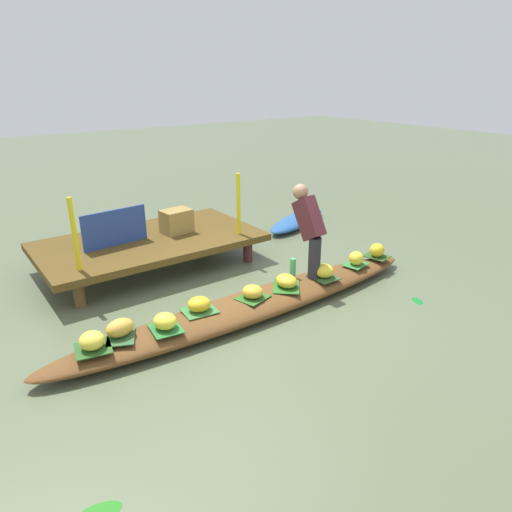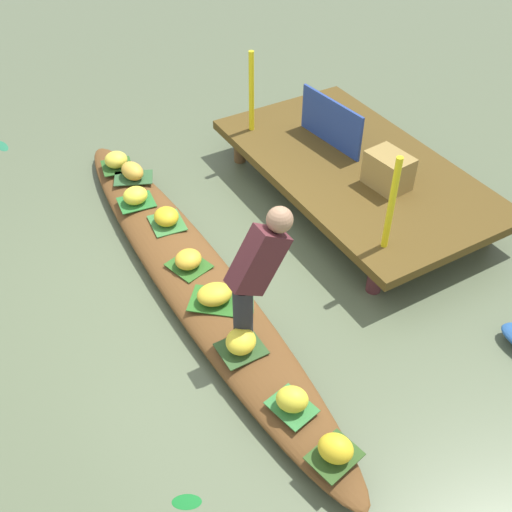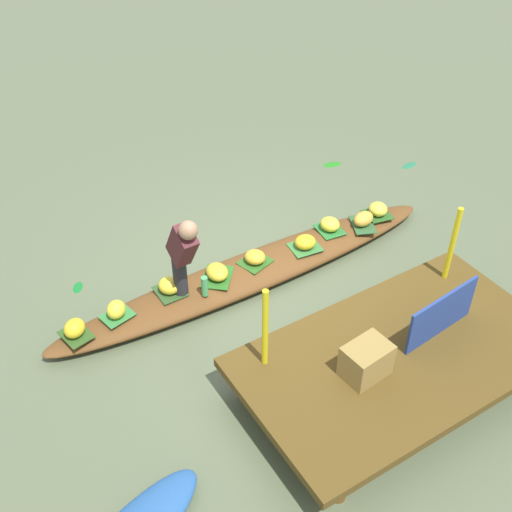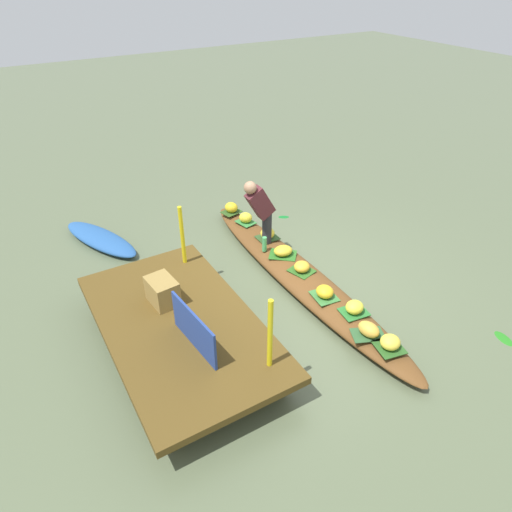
{
  "view_description": "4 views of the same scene",
  "coord_description": "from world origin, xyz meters",
  "px_view_note": "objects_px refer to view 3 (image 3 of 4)",
  "views": [
    {
      "loc": [
        -2.94,
        -4.08,
        2.73
      ],
      "look_at": [
        0.44,
        0.58,
        0.46
      ],
      "focal_mm": 32.68,
      "sensor_mm": 36.0,
      "label": 1
    },
    {
      "loc": [
        3.84,
        -1.57,
        4.02
      ],
      "look_at": [
        0.27,
        0.51,
        0.35
      ],
      "focal_mm": 42.79,
      "sensor_mm": 36.0,
      "label": 2
    },
    {
      "loc": [
        3.08,
        5.03,
        5.14
      ],
      "look_at": [
        0.05,
        0.16,
        0.49
      ],
      "focal_mm": 44.81,
      "sensor_mm": 36.0,
      "label": 3
    },
    {
      "loc": [
        -4.66,
        3.54,
        4.34
      ],
      "look_at": [
        0.43,
        0.52,
        0.41
      ],
      "focal_mm": 32.27,
      "sensor_mm": 36.0,
      "label": 4
    }
  ],
  "objects_px": {
    "vendor_person": "(182,252)",
    "banana_bunch_7": "(116,309)",
    "banana_bunch_2": "(217,272)",
    "banana_bunch_0": "(255,257)",
    "market_banner": "(442,315)",
    "banana_bunch_4": "(169,285)",
    "banana_bunch_6": "(305,242)",
    "vendor_boat": "(253,271)",
    "banana_bunch_3": "(363,219)",
    "produce_crate": "(366,361)",
    "water_bottle": "(205,286)",
    "banana_bunch_5": "(74,328)",
    "banana_bunch_8": "(378,209)",
    "banana_bunch_1": "(330,224)"
  },
  "relations": [
    {
      "from": "banana_bunch_4",
      "to": "banana_bunch_7",
      "type": "height_order",
      "value": "banana_bunch_7"
    },
    {
      "from": "banana_bunch_0",
      "to": "market_banner",
      "type": "height_order",
      "value": "market_banner"
    },
    {
      "from": "banana_bunch_0",
      "to": "banana_bunch_3",
      "type": "distance_m",
      "value": 1.6
    },
    {
      "from": "banana_bunch_0",
      "to": "banana_bunch_1",
      "type": "relative_size",
      "value": 0.99
    },
    {
      "from": "water_bottle",
      "to": "banana_bunch_3",
      "type": "bearing_deg",
      "value": -177.52
    },
    {
      "from": "banana_bunch_4",
      "to": "banana_bunch_7",
      "type": "bearing_deg",
      "value": 4.52
    },
    {
      "from": "vendor_boat",
      "to": "banana_bunch_0",
      "type": "xyz_separation_m",
      "value": [
        -0.05,
        -0.02,
        0.19
      ]
    },
    {
      "from": "vendor_person",
      "to": "banana_bunch_7",
      "type": "bearing_deg",
      "value": -11.4
    },
    {
      "from": "produce_crate",
      "to": "banana_bunch_5",
      "type": "bearing_deg",
      "value": -45.35
    },
    {
      "from": "vendor_boat",
      "to": "banana_bunch_7",
      "type": "height_order",
      "value": "banana_bunch_7"
    },
    {
      "from": "banana_bunch_0",
      "to": "banana_bunch_2",
      "type": "xyz_separation_m",
      "value": [
        0.52,
        0.0,
        0.0
      ]
    },
    {
      "from": "vendor_boat",
      "to": "banana_bunch_3",
      "type": "relative_size",
      "value": 17.52
    },
    {
      "from": "water_bottle",
      "to": "produce_crate",
      "type": "bearing_deg",
      "value": 108.43
    },
    {
      "from": "vendor_person",
      "to": "produce_crate",
      "type": "relative_size",
      "value": 2.69
    },
    {
      "from": "banana_bunch_3",
      "to": "produce_crate",
      "type": "distance_m",
      "value": 2.72
    },
    {
      "from": "banana_bunch_1",
      "to": "banana_bunch_0",
      "type": "bearing_deg",
      "value": 2.48
    },
    {
      "from": "banana_bunch_6",
      "to": "market_banner",
      "type": "height_order",
      "value": "market_banner"
    },
    {
      "from": "banana_bunch_4",
      "to": "water_bottle",
      "type": "xyz_separation_m",
      "value": [
        -0.32,
        0.26,
        0.03
      ]
    },
    {
      "from": "banana_bunch_3",
      "to": "banana_bunch_4",
      "type": "relative_size",
      "value": 1.17
    },
    {
      "from": "banana_bunch_3",
      "to": "vendor_person",
      "type": "bearing_deg",
      "value": 1.2
    },
    {
      "from": "banana_bunch_2",
      "to": "banana_bunch_5",
      "type": "xyz_separation_m",
      "value": [
        1.73,
        0.03,
        0.02
      ]
    },
    {
      "from": "banana_bunch_3",
      "to": "banana_bunch_7",
      "type": "xyz_separation_m",
      "value": [
        3.36,
        -0.1,
        0.0
      ]
    },
    {
      "from": "banana_bunch_4",
      "to": "banana_bunch_6",
      "type": "xyz_separation_m",
      "value": [
        -1.78,
        0.15,
        -0.01
      ]
    },
    {
      "from": "banana_bunch_2",
      "to": "vendor_person",
      "type": "bearing_deg",
      "value": 16.75
    },
    {
      "from": "vendor_boat",
      "to": "banana_bunch_6",
      "type": "xyz_separation_m",
      "value": [
        -0.73,
        0.07,
        0.2
      ]
    },
    {
      "from": "banana_bunch_4",
      "to": "banana_bunch_5",
      "type": "distance_m",
      "value": 1.15
    },
    {
      "from": "banana_bunch_7",
      "to": "vendor_person",
      "type": "relative_size",
      "value": 0.2
    },
    {
      "from": "banana_bunch_2",
      "to": "banana_bunch_7",
      "type": "height_order",
      "value": "banana_bunch_7"
    },
    {
      "from": "vendor_boat",
      "to": "banana_bunch_5",
      "type": "height_order",
      "value": "banana_bunch_5"
    },
    {
      "from": "banana_bunch_1",
      "to": "market_banner",
      "type": "bearing_deg",
      "value": 81.85
    },
    {
      "from": "produce_crate",
      "to": "banana_bunch_0",
      "type": "bearing_deg",
      "value": -93.27
    },
    {
      "from": "banana_bunch_0",
      "to": "banana_bunch_4",
      "type": "xyz_separation_m",
      "value": [
        1.1,
        -0.06,
        0.01
      ]
    },
    {
      "from": "banana_bunch_4",
      "to": "banana_bunch_5",
      "type": "bearing_deg",
      "value": 4.52
    },
    {
      "from": "banana_bunch_5",
      "to": "banana_bunch_7",
      "type": "distance_m",
      "value": 0.48
    },
    {
      "from": "vendor_boat",
      "to": "banana_bunch_2",
      "type": "height_order",
      "value": "banana_bunch_2"
    },
    {
      "from": "banana_bunch_0",
      "to": "banana_bunch_8",
      "type": "bearing_deg",
      "value": 179.36
    },
    {
      "from": "banana_bunch_8",
      "to": "water_bottle",
      "type": "distance_m",
      "value": 2.69
    },
    {
      "from": "banana_bunch_0",
      "to": "banana_bunch_5",
      "type": "xyz_separation_m",
      "value": [
        2.25,
        0.03,
        0.02
      ]
    },
    {
      "from": "banana_bunch_4",
      "to": "market_banner",
      "type": "height_order",
      "value": "market_banner"
    },
    {
      "from": "water_bottle",
      "to": "produce_crate",
      "type": "relative_size",
      "value": 0.58
    },
    {
      "from": "banana_bunch_1",
      "to": "market_banner",
      "type": "xyz_separation_m",
      "value": [
        0.32,
        2.21,
        0.38
      ]
    },
    {
      "from": "banana_bunch_3",
      "to": "market_banner",
      "type": "relative_size",
      "value": 0.31
    },
    {
      "from": "vendor_boat",
      "to": "banana_bunch_2",
      "type": "distance_m",
      "value": 0.51
    },
    {
      "from": "banana_bunch_8",
      "to": "banana_bunch_7",
      "type": "bearing_deg",
      "value": -0.52
    },
    {
      "from": "banana_bunch_1",
      "to": "banana_bunch_3",
      "type": "distance_m",
      "value": 0.46
    },
    {
      "from": "banana_bunch_2",
      "to": "banana_bunch_4",
      "type": "bearing_deg",
      "value": -6.44
    },
    {
      "from": "vendor_boat",
      "to": "banana_bunch_4",
      "type": "xyz_separation_m",
      "value": [
        1.06,
        -0.08,
        0.21
      ]
    },
    {
      "from": "banana_bunch_8",
      "to": "water_bottle",
      "type": "relative_size",
      "value": 0.99
    },
    {
      "from": "banana_bunch_2",
      "to": "banana_bunch_1",
      "type": "bearing_deg",
      "value": -178.25
    },
    {
      "from": "banana_bunch_0",
      "to": "produce_crate",
      "type": "xyz_separation_m",
      "value": [
        0.12,
        2.18,
        0.31
      ]
    }
  ]
}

